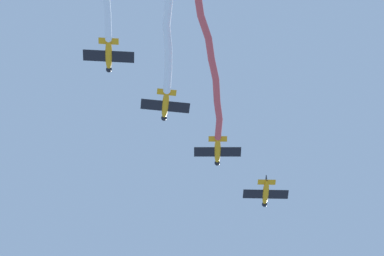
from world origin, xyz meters
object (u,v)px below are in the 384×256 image
object	(u,v)px
airplane_left_wing	(218,151)
airplane_right_wing	(165,105)
airplane_slot	(109,55)
airplane_lead	(266,193)

from	to	relation	value
airplane_left_wing	airplane_right_wing	bearing A→B (deg)	135.80
airplane_left_wing	airplane_slot	bearing A→B (deg)	135.83
airplane_left_wing	airplane_slot	world-z (taller)	airplane_slot
airplane_left_wing	airplane_right_wing	distance (m)	9.33
airplane_lead	airplane_left_wing	bearing A→B (deg)	134.65
airplane_lead	airplane_left_wing	distance (m)	9.33
airplane_lead	airplane_slot	size ratio (longest dim) A/B	0.98
airplane_left_wing	airplane_slot	xyz separation A→B (m)	(-18.63, -0.82, 0.50)
airplane_left_wing	airplane_slot	size ratio (longest dim) A/B	0.97
airplane_slot	airplane_right_wing	bearing A→B (deg)	-47.40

